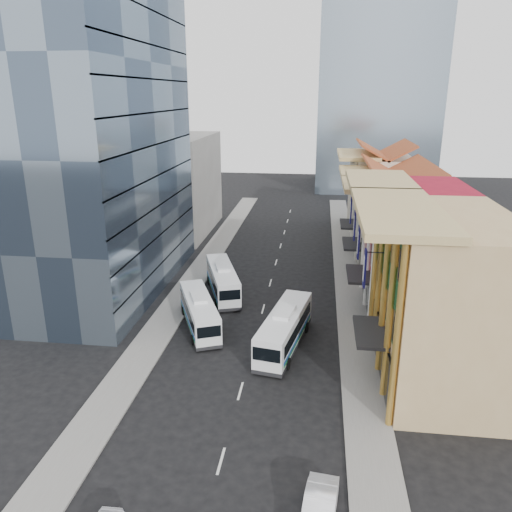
# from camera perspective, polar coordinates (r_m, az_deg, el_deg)

# --- Properties ---
(ground) EXTENTS (200.00, 200.00, 0.00)m
(ground) POSITION_cam_1_polar(r_m,az_deg,el_deg) (35.17, -2.06, -16.05)
(ground) COLOR black
(ground) RESTS_ON ground
(sidewalk_right) EXTENTS (3.00, 90.00, 0.15)m
(sidewalk_right) POSITION_cam_1_polar(r_m,az_deg,el_deg) (54.49, 10.60, -3.36)
(sidewalk_right) COLOR slate
(sidewalk_right) RESTS_ON ground
(sidewalk_left) EXTENTS (3.00, 90.00, 0.15)m
(sidewalk_left) POSITION_cam_1_polar(r_m,az_deg,el_deg) (55.99, -7.04, -2.58)
(sidewalk_left) COLOR slate
(sidewalk_left) RESTS_ON ground
(shophouse_tan) EXTENTS (8.00, 14.00, 12.00)m
(shophouse_tan) POSITION_cam_1_polar(r_m,az_deg,el_deg) (37.50, 20.85, -4.63)
(shophouse_tan) COLOR tan
(shophouse_tan) RESTS_ON ground
(shophouse_red) EXTENTS (8.00, 10.00, 12.00)m
(shophouse_red) POSITION_cam_1_polar(r_m,az_deg,el_deg) (48.57, 17.78, 0.80)
(shophouse_red) COLOR maroon
(shophouse_red) RESTS_ON ground
(shophouse_cream_near) EXTENTS (8.00, 9.00, 10.00)m
(shophouse_cream_near) POSITION_cam_1_polar(r_m,az_deg,el_deg) (57.84, 16.11, 2.63)
(shophouse_cream_near) COLOR beige
(shophouse_cream_near) RESTS_ON ground
(shophouse_cream_mid) EXTENTS (8.00, 9.00, 10.00)m
(shophouse_cream_mid) POSITION_cam_1_polar(r_m,az_deg,el_deg) (66.48, 15.02, 4.69)
(shophouse_cream_mid) COLOR beige
(shophouse_cream_mid) RESTS_ON ground
(shophouse_cream_far) EXTENTS (8.00, 12.00, 11.00)m
(shophouse_cream_far) POSITION_cam_1_polar(r_m,az_deg,el_deg) (76.57, 14.09, 6.86)
(shophouse_cream_far) COLOR beige
(shophouse_cream_far) RESTS_ON ground
(office_tower) EXTENTS (12.00, 26.00, 30.00)m
(office_tower) POSITION_cam_1_polar(r_m,az_deg,el_deg) (52.68, -17.71, 12.13)
(office_tower) COLOR #39475A
(office_tower) RESTS_ON ground
(office_block_far) EXTENTS (10.00, 18.00, 14.00)m
(office_block_far) POSITION_cam_1_polar(r_m,az_deg,el_deg) (74.80, -9.14, 8.09)
(office_block_far) COLOR gray
(office_block_far) RESTS_ON ground
(bus_left_near) EXTENTS (5.72, 9.56, 3.03)m
(bus_left_near) POSITION_cam_1_polar(r_m,az_deg,el_deg) (44.31, -6.50, -6.29)
(bus_left_near) COLOR white
(bus_left_near) RESTS_ON ground
(bus_left_far) EXTENTS (5.36, 10.05, 3.15)m
(bus_left_far) POSITION_cam_1_polar(r_m,az_deg,el_deg) (51.18, -3.83, -2.71)
(bus_left_far) COLOR silver
(bus_left_far) RESTS_ON ground
(bus_right) EXTENTS (4.22, 10.47, 3.27)m
(bus_right) POSITION_cam_1_polar(r_m,az_deg,el_deg) (40.79, 3.27, -8.26)
(bus_right) COLOR white
(bus_right) RESTS_ON ground
(sedan_right) EXTENTS (2.03, 4.53, 1.45)m
(sedan_right) POSITION_cam_1_polar(r_m,az_deg,el_deg) (26.98, 7.22, -26.90)
(sedan_right) COLOR white
(sedan_right) RESTS_ON ground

